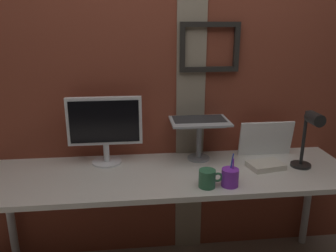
# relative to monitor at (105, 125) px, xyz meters

# --- Properties ---
(brick_wall_back) EXTENTS (3.46, 0.16, 2.62)m
(brick_wall_back) POSITION_rel_monitor_xyz_m (0.42, 0.18, 0.34)
(brick_wall_back) COLOR brown
(brick_wall_back) RESTS_ON ground_plane
(desk) EXTENTS (2.15, 0.60, 0.72)m
(desk) POSITION_rel_monitor_xyz_m (0.37, -0.18, -0.32)
(desk) COLOR silver
(desk) RESTS_ON ground_plane
(monitor) EXTENTS (0.44, 0.18, 0.41)m
(monitor) POSITION_rel_monitor_xyz_m (0.00, 0.00, 0.00)
(monitor) COLOR white
(monitor) RESTS_ON desk
(laptop_stand) EXTENTS (0.28, 0.22, 0.24)m
(laptop_stand) POSITION_rel_monitor_xyz_m (0.57, 0.00, -0.08)
(laptop_stand) COLOR gray
(laptop_stand) RESTS_ON desk
(laptop) EXTENTS (0.36, 0.30, 0.23)m
(laptop) POSITION_rel_monitor_xyz_m (0.57, 0.07, 0.06)
(laptop) COLOR #ADB2B7
(laptop) RESTS_ON laptop_stand
(whiteboard_panel) EXTENTS (0.35, 0.05, 0.23)m
(whiteboard_panel) POSITION_rel_monitor_xyz_m (1.02, 0.02, -0.13)
(whiteboard_panel) COLOR white
(whiteboard_panel) RESTS_ON desk
(desk_lamp) EXTENTS (0.12, 0.20, 0.36)m
(desk_lamp) POSITION_rel_monitor_xyz_m (1.16, -0.23, -0.02)
(desk_lamp) COLOR black
(desk_lamp) RESTS_ON desk
(pen_cup) EXTENTS (0.09, 0.09, 0.18)m
(pen_cup) POSITION_rel_monitor_xyz_m (0.67, -0.38, -0.20)
(pen_cup) COLOR purple
(pen_cup) RESTS_ON desk
(coffee_mug) EXTENTS (0.13, 0.09, 0.10)m
(coffee_mug) POSITION_rel_monitor_xyz_m (0.55, -0.38, -0.20)
(coffee_mug) COLOR #33724C
(coffee_mug) RESTS_ON desk
(paper_clutter_stack) EXTENTS (0.22, 0.18, 0.03)m
(paper_clutter_stack) POSITION_rel_monitor_xyz_m (0.95, -0.18, -0.23)
(paper_clutter_stack) COLOR silver
(paper_clutter_stack) RESTS_ON desk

